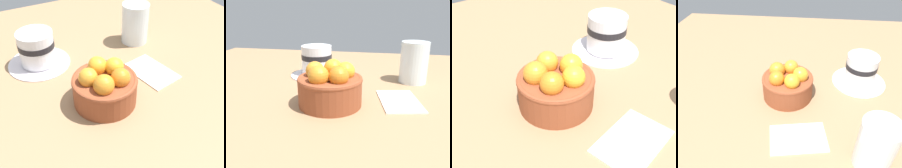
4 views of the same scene
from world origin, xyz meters
TOP-DOWN VIEW (x-y plane):
  - ground_plane at (0.00, 0.00)cm, footprint 113.86×118.11cm
  - terracotta_bowl at (-0.02, 0.02)cm, footprint 13.54×13.54cm
  - coffee_cup at (20.28, 8.44)cm, footprint 15.43×15.43cm
  - folded_napkin at (4.09, -14.61)cm, footprint 13.83×10.41cm

SIDE VIEW (x-z plane):
  - ground_plane at x=0.00cm, z-range -4.89..0.00cm
  - folded_napkin at x=4.09cm, z-range 0.00..0.60cm
  - coffee_cup at x=20.28cm, z-range -0.29..8.53cm
  - terracotta_bowl at x=-0.02cm, z-range -0.45..8.76cm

